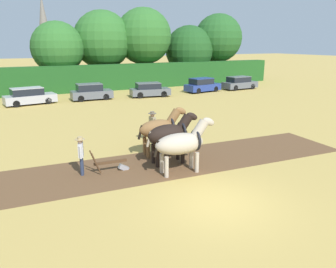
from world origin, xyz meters
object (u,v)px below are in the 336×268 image
Objects in this scene: parked_car_center_right at (91,92)px; tree_center_left at (58,48)px; parked_car_right at (150,90)px; parked_car_far_right at (202,85)px; tree_right at (189,50)px; farmer_beside_team at (153,125)px; draft_horse_lead_right at (170,135)px; parked_car_center at (29,96)px; tree_center_right at (144,36)px; draft_horse_lead_left at (182,143)px; parked_car_end_right at (239,83)px; plow at (114,164)px; tree_center at (102,40)px; farmer_at_plow at (81,153)px; draft_horse_trail_left at (160,128)px; tree_far_right at (218,38)px; church_spire at (44,29)px.

tree_center_left is at bearing 101.58° from parked_car_center_right.
parked_car_far_right is at bearing 12.13° from parked_car_right.
tree_right is 4.29× the size of farmer_beside_team.
draft_horse_lead_right reaches higher than parked_car_center.
parked_car_right is at bearing -109.47° from tree_center_right.
draft_horse_lead_left reaches higher than parked_car_center.
parked_car_end_right is (19.27, -9.03, -4.09)m from tree_center_left.
plow is 4.49m from farmer_beside_team.
tree_center_left is 17.66m from tree_right.
tree_center_right is 1.26× the size of tree_right.
tree_center is 5.57× the size of farmer_at_plow.
farmer_beside_team is (0.53, 3.20, -0.30)m from draft_horse_lead_right.
draft_horse_lead_right reaches higher than parked_car_center_right.
parked_car_end_right reaches higher than plow.
plow is at bearing -125.55° from tree_right.
draft_horse_lead_right is at bearing -85.02° from parked_car_center.
tree_center_right reaches higher than plow.
draft_horse_trail_left is 3.16m from plow.
tree_center reaches higher than draft_horse_trail_left.
draft_horse_lead_right is 3.25m from farmer_beside_team.
parked_car_right is (1.88, -10.09, -5.03)m from tree_center.
draft_horse_lead_right is at bearing 90.56° from draft_horse_lead_left.
tree_center is 3.52× the size of draft_horse_trail_left.
tree_center_right reaches higher than farmer_at_plow.
tree_center_left is at bearing 88.92° from plow.
tree_far_right is 5.63× the size of farmer_at_plow.
tree_far_right reaches higher than parked_car_far_right.
tree_center_right is 2.46× the size of parked_car_center_right.
draft_horse_trail_left is (-17.03, -26.62, -3.06)m from tree_right.
parked_car_far_right is (12.59, -0.41, -0.00)m from parked_car_center_right.
tree_center_left is at bearing 137.25° from parked_car_right.
draft_horse_lead_left is at bearing -89.04° from tree_center_left.
tree_right is at bearing 60.81° from draft_horse_trail_left.
parked_car_center is at bearing 104.86° from farmer_beside_team.
plow is 1.01× the size of farmer_at_plow.
farmer_beside_team is 0.43× the size of parked_car_right.
tree_center_right reaches higher than tree_center_left.
church_spire reaches higher than tree_center_right.
tree_center_right reaches higher than farmer_beside_team.
draft_horse_lead_right is 0.62× the size of parked_car_right.
tree_center is 11.43m from parked_car_right.
draft_horse_trail_left reaches higher than farmer_at_plow.
farmer_beside_team is (-9.60, -24.29, -5.12)m from tree_center_right.
church_spire is 70.17m from draft_horse_lead_right.
parked_car_center_right is (0.44, 15.88, -0.32)m from farmer_beside_team.
draft_horse_trail_left is 1.58× the size of farmer_at_plow.
tree_right reaches higher than draft_horse_trail_left.
church_spire is 70.09m from farmer_at_plow.
tree_right is 1.76× the size of parked_car_far_right.
tree_center is at bearing 83.15° from draft_horse_trail_left.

